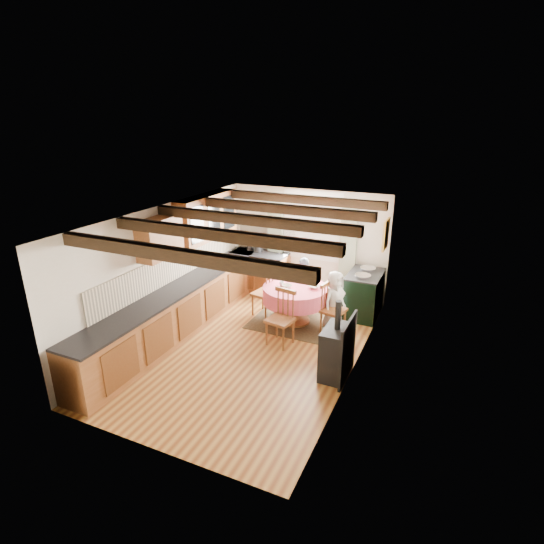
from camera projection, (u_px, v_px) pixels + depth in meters
The scene contains 40 objects.
floor at pixel (254, 346), 7.65m from camera, with size 3.60×5.50×0.00m, color #AD7A35.
ceiling at pixel (251, 214), 6.82m from camera, with size 3.60×5.50×0.00m, color white.
wall_back at pixel (308, 243), 9.58m from camera, with size 3.60×0.00×2.40m, color silver.
wall_front at pixel (144, 366), 4.88m from camera, with size 3.60×0.00×2.40m, color silver.
wall_left at pixel (166, 269), 7.93m from camera, with size 0.00×5.50×2.40m, color silver.
wall_right at pixel (358, 302), 6.54m from camera, with size 0.00×5.50×2.40m, color silver.
beam_a at pixel (176, 255), 5.14m from camera, with size 3.60×0.16×0.16m, color #322111.
beam_b at pixel (219, 235), 5.99m from camera, with size 3.60×0.16×0.16m, color #322111.
beam_c at pixel (251, 220), 6.85m from camera, with size 3.60×0.16×0.16m, color #322111.
beam_d at pixel (277, 208), 7.70m from camera, with size 3.60×0.16×0.16m, color #322111.
beam_e at pixel (297, 199), 8.56m from camera, with size 3.60×0.16×0.16m, color #322111.
splash_left at pixel (177, 265), 8.18m from camera, with size 0.02×4.50×0.55m, color beige.
splash_back at pixel (267, 238), 9.95m from camera, with size 1.40×0.02×0.55m, color beige.
base_cabinet_left at pixel (182, 309), 8.07m from camera, with size 0.60×5.30×0.88m, color brown.
base_cabinet_back at pixel (260, 272), 9.99m from camera, with size 1.30×0.60×0.88m, color brown.
worktop_left at pixel (182, 287), 7.91m from camera, with size 0.64×5.30×0.04m, color black.
worktop_back at pixel (260, 253), 9.82m from camera, with size 1.30×0.64×0.04m, color black.
wall_cabinet_glass at pixel (207, 217), 8.63m from camera, with size 0.34×1.80×0.90m, color brown.
wall_cabinet_solid at pixel (160, 238), 7.36m from camera, with size 0.34×0.90×0.70m, color brown.
window_frame at pixel (312, 226), 9.39m from camera, with size 1.34×0.03×1.54m, color white.
window_pane at pixel (312, 226), 9.40m from camera, with size 1.20×0.01×1.40m, color white.
curtain_left at pixel (275, 244), 9.82m from camera, with size 0.35×0.10×2.10m, color #A0AE9A.
curtain_right at pixel (348, 253), 9.16m from camera, with size 0.35×0.10×2.10m, color #A0AE9A.
curtain_rod at pixel (312, 199), 9.11m from camera, with size 0.03×0.03×2.00m, color black.
wall_picture at pixel (386, 234), 8.34m from camera, with size 0.04×0.50×0.60m, color gold.
wall_plate at pixel (355, 226), 8.98m from camera, with size 0.30×0.30×0.02m, color silver.
rug at pixel (295, 322), 8.52m from camera, with size 1.68×1.31×0.01m, color black.
dining_table at pixel (295, 305), 8.39m from camera, with size 1.27×1.27×0.76m, color #EA5F74, non-canonical shape.
chair_near at pixel (280, 318), 7.56m from camera, with size 0.44×0.46×1.02m, color brown, non-canonical shape.
chair_left at pixel (264, 292), 8.71m from camera, with size 0.43×0.45×1.01m, color brown, non-canonical shape.
chair_right at pixel (334, 309), 7.97m from camera, with size 0.43×0.45×0.99m, color brown, non-canonical shape.
aga_range at pixel (364, 294), 8.71m from camera, with size 0.65×1.01×0.93m, color black, non-canonical shape.
cast_iron_stove at pixel (337, 339), 6.58m from camera, with size 0.39×0.64×1.29m, color black, non-canonical shape.
child_far at pixel (303, 284), 8.89m from camera, with size 0.43×0.28×1.17m, color #47586B.
child_right at pixel (334, 300), 8.12m from camera, with size 0.57×0.37×1.16m, color silver.
bowl_a at pixel (314, 287), 8.21m from camera, with size 0.21×0.21×0.05m, color silver.
bowl_b at pixel (287, 286), 8.21m from camera, with size 0.19×0.19×0.06m, color silver.
cup at pixel (281, 284), 8.28m from camera, with size 0.10×0.10×0.09m, color silver.
canister_tall at pixel (250, 246), 9.94m from camera, with size 0.13×0.13×0.23m, color #262628.
canister_wide at pixel (258, 247), 9.83m from camera, with size 0.19×0.19×0.21m, color #262628.
Camera 1 is at (3.06, -5.98, 3.89)m, focal length 28.21 mm.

